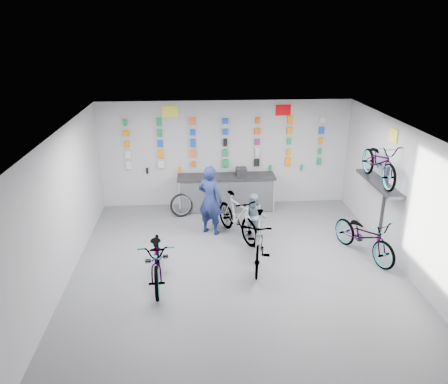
{
  "coord_description": "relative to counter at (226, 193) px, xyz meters",
  "views": [
    {
      "loc": [
        -0.87,
        -7.85,
        4.91
      ],
      "look_at": [
        -0.21,
        1.4,
        1.35
      ],
      "focal_mm": 35.0,
      "sensor_mm": 36.0,
      "label": 1
    }
  ],
  "objects": [
    {
      "name": "sign_right",
      "position": [
        1.6,
        0.44,
        2.23
      ],
      "size": [
        0.42,
        0.02,
        0.3
      ],
      "primitive_type": "cube",
      "color": "red",
      "rests_on": "wall_back"
    },
    {
      "name": "sign_side",
      "position": [
        3.48,
        -2.34,
        2.16
      ],
      "size": [
        0.02,
        0.4,
        0.3
      ],
      "primitive_type": "cube",
      "color": "yellow",
      "rests_on": "wall_right"
    },
    {
      "name": "bike_wall",
      "position": [
        3.25,
        -2.34,
        1.57
      ],
      "size": [
        0.63,
        1.8,
        0.95
      ],
      "primitive_type": "imported",
      "color": "gray",
      "rests_on": "wall_bracket"
    },
    {
      "name": "sign_left",
      "position": [
        -1.5,
        0.44,
        2.23
      ],
      "size": [
        0.42,
        0.02,
        0.3
      ],
      "primitive_type": "cube",
      "color": "yellow",
      "rests_on": "wall_back"
    },
    {
      "name": "wall_bracket",
      "position": [
        3.33,
        -2.34,
        0.98
      ],
      "size": [
        0.39,
        1.9,
        2.0
      ],
      "color": "#333338",
      "rests_on": "wall_right"
    },
    {
      "name": "register",
      "position": [
        0.41,
        0.01,
        0.62
      ],
      "size": [
        0.29,
        0.31,
        0.22
      ],
      "primitive_type": "cube",
      "rotation": [
        0.0,
        0.0,
        0.04
      ],
      "color": "black",
      "rests_on": "counter"
    },
    {
      "name": "bike_right",
      "position": [
        2.89,
        -2.87,
        0.01
      ],
      "size": [
        1.31,
        1.99,
        0.99
      ],
      "primitive_type": "imported",
      "rotation": [
        0.0,
        0.0,
        0.38
      ],
      "color": "gray",
      "rests_on": "floor"
    },
    {
      "name": "wall_right",
      "position": [
        3.5,
        -3.54,
        1.01
      ],
      "size": [
        0.0,
        8.0,
        8.0
      ],
      "primitive_type": "plane",
      "rotation": [
        1.57,
        0.0,
        -1.57
      ],
      "color": "#AFAFB2",
      "rests_on": "floor"
    },
    {
      "name": "counter",
      "position": [
        0.0,
        0.0,
        0.0
      ],
      "size": [
        2.7,
        0.66,
        1.0
      ],
      "color": "black",
      "rests_on": "floor"
    },
    {
      "name": "wall_left",
      "position": [
        -3.5,
        -3.54,
        1.01
      ],
      "size": [
        0.0,
        8.0,
        8.0
      ],
      "primitive_type": "plane",
      "rotation": [
        1.57,
        0.0,
        1.57
      ],
      "color": "#AFAFB2",
      "rests_on": "floor"
    },
    {
      "name": "customer",
      "position": [
        0.53,
        -1.9,
        0.1
      ],
      "size": [
        0.67,
        0.58,
        1.17
      ],
      "primitive_type": "imported",
      "rotation": [
        0.0,
        0.0,
        -0.26
      ],
      "color": "slate",
      "rests_on": "floor"
    },
    {
      "name": "clerk",
      "position": [
        -0.51,
        -1.46,
        0.4
      ],
      "size": [
        0.77,
        0.69,
        1.76
      ],
      "primitive_type": "imported",
      "rotation": [
        0.0,
        0.0,
        2.6
      ],
      "color": "#17214D",
      "rests_on": "floor"
    },
    {
      "name": "bike_service",
      "position": [
        0.13,
        -1.74,
        0.06
      ],
      "size": [
        1.24,
        1.88,
        1.1
      ],
      "primitive_type": "imported",
      "rotation": [
        0.0,
        0.0,
        0.44
      ],
      "color": "gray",
      "rests_on": "floor"
    },
    {
      "name": "spare_wheel",
      "position": [
        -1.25,
        -0.37,
        -0.17
      ],
      "size": [
        0.68,
        0.39,
        0.64
      ],
      "rotation": [
        0.0,
        0.0,
        0.29
      ],
      "color": "black",
      "rests_on": "floor"
    },
    {
      "name": "wall_back",
      "position": [
        0.0,
        0.46,
        1.01
      ],
      "size": [
        7.0,
        0.0,
        7.0
      ],
      "primitive_type": "plane",
      "rotation": [
        1.57,
        0.0,
        0.0
      ],
      "color": "#AFAFB2",
      "rests_on": "floor"
    },
    {
      "name": "bike_center",
      "position": [
        0.47,
        -3.08,
        0.09
      ],
      "size": [
        0.89,
        1.97,
        1.14
      ],
      "primitive_type": "imported",
      "rotation": [
        0.0,
        0.0,
        -0.19
      ],
      "color": "gray",
      "rests_on": "floor"
    },
    {
      "name": "ceiling",
      "position": [
        0.0,
        -3.54,
        2.51
      ],
      "size": [
        8.0,
        8.0,
        0.0
      ],
      "primitive_type": "plane",
      "rotation": [
        3.14,
        0.0,
        0.0
      ],
      "color": "white",
      "rests_on": "wall_back"
    },
    {
      "name": "bike_left",
      "position": [
        -1.66,
        -3.59,
        0.04
      ],
      "size": [
        0.83,
        2.04,
        1.05
      ],
      "primitive_type": "imported",
      "rotation": [
        0.0,
        0.0,
        0.07
      ],
      "color": "gray",
      "rests_on": "floor"
    },
    {
      "name": "merch_wall",
      "position": [
        -0.11,
        0.39,
        1.28
      ],
      "size": [
        5.56,
        0.08,
        1.56
      ],
      "color": "silver",
      "rests_on": "wall_back"
    },
    {
      "name": "wall_front",
      "position": [
        0.0,
        -7.54,
        1.01
      ],
      "size": [
        7.0,
        0.0,
        7.0
      ],
      "primitive_type": "plane",
      "rotation": [
        -1.57,
        0.0,
        0.0
      ],
      "color": "#AFAFB2",
      "rests_on": "floor"
    },
    {
      "name": "floor",
      "position": [
        0.0,
        -3.54,
        -0.49
      ],
      "size": [
        8.0,
        8.0,
        0.0
      ],
      "primitive_type": "plane",
      "color": "#515156",
      "rests_on": "ground"
    }
  ]
}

